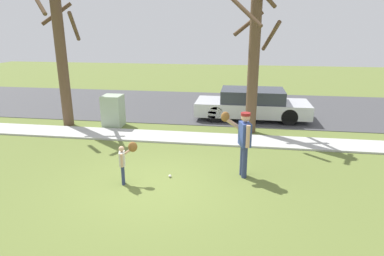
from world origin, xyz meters
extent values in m
plane|color=olive|center=(0.00, 3.50, 0.00)|extent=(48.00, 48.00, 0.00)
cube|color=#B2B2AD|center=(0.00, 3.60, 0.03)|extent=(36.00, 1.20, 0.06)
cube|color=#424244|center=(0.00, 8.60, 0.01)|extent=(36.00, 6.80, 0.02)
cylinder|color=navy|center=(2.08, 0.77, 0.42)|extent=(0.13, 0.13, 0.84)
cylinder|color=navy|center=(2.03, 0.93, 0.42)|extent=(0.13, 0.13, 0.84)
cube|color=#33478C|center=(2.06, 0.85, 1.13)|extent=(0.34, 0.45, 0.59)
sphere|color=tan|center=(2.06, 0.85, 1.56)|extent=(0.23, 0.23, 0.23)
cylinder|color=maroon|center=(2.06, 0.85, 1.65)|extent=(0.24, 0.24, 0.07)
cylinder|color=tan|center=(2.13, 0.61, 1.15)|extent=(0.10, 0.10, 0.56)
cylinder|color=tan|center=(1.74, 1.01, 1.35)|extent=(0.52, 0.25, 0.40)
ellipsoid|color=brown|center=(1.56, 0.95, 1.53)|extent=(0.25, 0.20, 0.26)
cylinder|color=navy|center=(-0.84, 0.00, 0.24)|extent=(0.08, 0.08, 0.49)
cylinder|color=navy|center=(-0.81, -0.09, 0.24)|extent=(0.08, 0.08, 0.49)
cube|color=silver|center=(-0.82, -0.04, 0.66)|extent=(0.20, 0.26, 0.35)
sphere|color=tan|center=(-0.82, -0.04, 0.91)|extent=(0.13, 0.13, 0.13)
cylinder|color=tan|center=(-0.72, 0.14, 0.79)|extent=(0.30, 0.14, 0.23)
ellipsoid|color=brown|center=(-0.62, 0.17, 0.90)|extent=(0.25, 0.20, 0.26)
cylinder|color=tan|center=(-0.78, -0.18, 0.67)|extent=(0.06, 0.06, 0.33)
sphere|color=white|center=(0.22, 0.49, 0.04)|extent=(0.07, 0.07, 0.07)
cube|color=#9EB293|center=(-2.91, 4.67, 0.60)|extent=(0.72, 0.72, 1.21)
cylinder|color=brown|center=(2.29, 4.70, 2.60)|extent=(0.38, 0.38, 5.20)
cylinder|color=brown|center=(2.82, 4.86, 3.38)|extent=(0.54, 1.37, 1.03)
cylinder|color=brown|center=(2.06, 5.09, 3.79)|extent=(1.05, 0.69, 0.86)
cylinder|color=brown|center=(1.88, 4.22, 4.21)|extent=(1.26, 1.12, 1.14)
cylinder|color=brown|center=(-4.71, 4.53, 2.84)|extent=(0.39, 0.39, 5.68)
cylinder|color=brown|center=(-4.17, 4.70, 3.69)|extent=(0.54, 1.37, 1.03)
cylinder|color=brown|center=(-4.94, 4.92, 4.14)|extent=(1.06, 0.70, 0.86)
cube|color=silver|center=(2.37, 6.57, 0.47)|extent=(4.60, 1.80, 0.55)
cube|color=#2D333D|center=(2.37, 6.57, 1.00)|extent=(2.53, 1.66, 0.50)
cylinder|color=black|center=(0.95, 5.78, 0.34)|extent=(0.64, 0.22, 0.64)
cylinder|color=black|center=(0.95, 7.36, 0.34)|extent=(0.64, 0.22, 0.64)
cylinder|color=black|center=(3.80, 5.78, 0.34)|extent=(0.64, 0.22, 0.64)
cylinder|color=black|center=(3.80, 7.36, 0.34)|extent=(0.64, 0.22, 0.64)
camera|label=1|loc=(1.94, -7.05, 3.66)|focal=31.00mm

